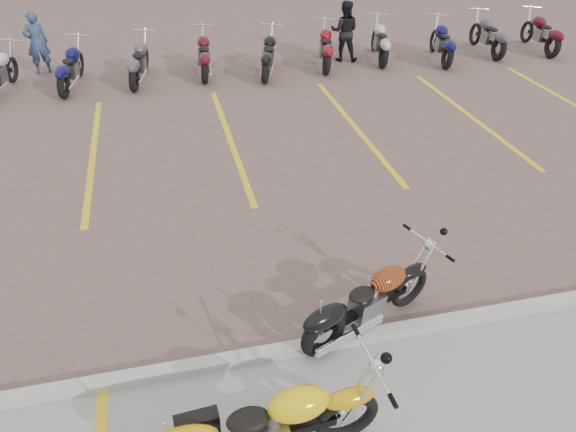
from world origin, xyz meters
name	(u,v)px	position (x,y,z in m)	size (l,w,h in m)	color
ground	(271,252)	(0.00, 0.00, 0.00)	(100.00, 100.00, 0.00)	#725752
curb	(306,347)	(0.00, -2.00, 0.06)	(60.00, 0.18, 0.12)	#ADAAA3
parking_stripes	(230,139)	(0.00, 4.00, 0.00)	(38.00, 5.50, 0.01)	gold
yellow_cruiser	(260,430)	(-0.79, -3.27, 0.46)	(2.26, 0.37, 0.93)	black
flame_cruiser	(364,304)	(0.75, -1.81, 0.41)	(1.89, 0.88, 0.82)	black
person_a	(37,43)	(-4.23, 9.35, 0.80)	(0.58, 0.38, 1.60)	navy
person_b	(345,31)	(3.93, 8.52, 0.81)	(0.79, 0.61, 1.62)	black
bg_bike_row	(234,53)	(0.76, 8.09, 0.55)	(19.13, 2.08, 1.10)	black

